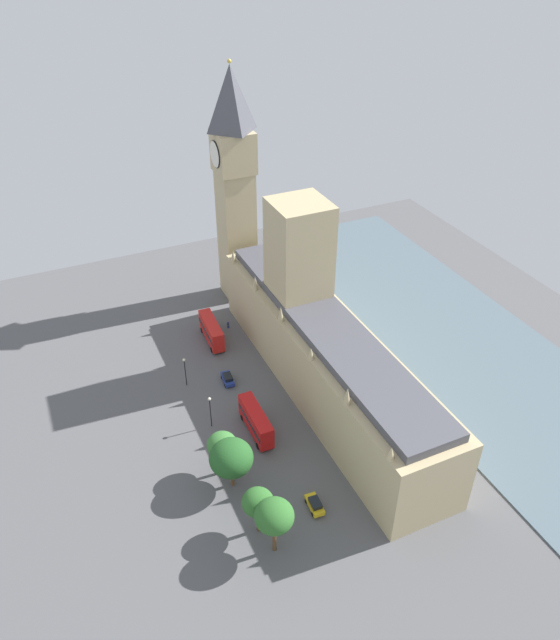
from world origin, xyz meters
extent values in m
plane|color=#565659|center=(0.00, 0.00, 0.00)|extent=(135.94, 135.94, 0.00)
cube|color=slate|center=(-33.73, 0.00, 0.12)|extent=(36.23, 122.34, 0.25)
cube|color=tan|center=(-2.00, 0.00, 6.97)|extent=(13.52, 65.94, 13.94)
cube|color=tan|center=(-2.00, -11.87, 16.62)|extent=(9.90, 9.90, 33.23)
cube|color=#4C4C54|center=(-2.00, 0.00, 14.74)|extent=(10.28, 63.30, 1.60)
cone|color=tan|center=(4.36, -29.67, 15.28)|extent=(1.20, 1.20, 2.69)
cone|color=tan|center=(4.36, -17.80, 15.42)|extent=(1.20, 1.20, 2.96)
cone|color=tan|center=(4.36, -5.93, 15.48)|extent=(1.20, 1.20, 3.07)
cone|color=tan|center=(4.36, 5.93, 15.04)|extent=(1.20, 1.20, 2.20)
cone|color=tan|center=(4.36, 17.80, 15.48)|extent=(1.20, 1.20, 3.07)
cone|color=tan|center=(4.36, 29.67, 15.02)|extent=(1.20, 1.20, 2.15)
cube|color=tan|center=(-0.07, -38.96, 14.79)|extent=(6.95, 6.95, 29.57)
cube|color=tan|center=(-0.07, -38.96, 33.82)|extent=(7.65, 7.65, 8.50)
cylinder|color=silver|center=(3.91, -38.96, 33.82)|extent=(0.25, 5.28, 5.28)
torus|color=black|center=(3.91, -38.96, 33.82)|extent=(0.24, 5.52, 5.52)
cylinder|color=silver|center=(-0.07, -42.94, 33.82)|extent=(5.28, 0.25, 5.28)
torus|color=black|center=(-0.07, -42.94, 33.82)|extent=(5.52, 0.24, 5.52)
pyramid|color=#4C4C54|center=(-0.07, -38.96, 44.40)|extent=(7.65, 7.65, 12.64)
sphere|color=gold|center=(-0.07, -38.96, 51.12)|extent=(0.80, 0.80, 0.80)
cube|color=red|center=(12.08, -23.57, 2.65)|extent=(3.00, 10.61, 4.20)
cube|color=black|center=(12.08, -23.57, 2.73)|extent=(3.04, 10.21, 0.70)
cylinder|color=black|center=(13.05, -27.29, 0.55)|extent=(0.40, 1.12, 1.10)
cylinder|color=black|center=(10.75, -27.18, 0.55)|extent=(0.40, 1.12, 1.10)
cylinder|color=black|center=(13.40, -19.95, 0.55)|extent=(0.40, 1.12, 1.10)
cylinder|color=black|center=(11.11, -19.84, 0.55)|extent=(0.40, 1.12, 1.10)
cube|color=navy|center=(13.72, -9.82, 0.72)|extent=(2.17, 4.34, 0.75)
cube|color=black|center=(13.74, -9.62, 1.42)|extent=(1.71, 2.48, 0.65)
cylinder|color=black|center=(14.41, -11.24, 0.34)|extent=(0.31, 0.70, 0.68)
cylinder|color=black|center=(12.79, -11.09, 0.34)|extent=(0.31, 0.70, 0.68)
cylinder|color=black|center=(14.66, -8.56, 0.34)|extent=(0.31, 0.70, 0.68)
cylinder|color=black|center=(13.04, -8.41, 0.34)|extent=(0.31, 0.70, 0.68)
cube|color=red|center=(13.86, 4.67, 2.65)|extent=(2.66, 10.54, 4.20)
cube|color=black|center=(13.86, 4.67, 2.73)|extent=(2.71, 10.14, 0.70)
cylinder|color=black|center=(14.96, 0.98, 0.55)|extent=(0.37, 1.11, 1.10)
cylinder|color=black|center=(12.66, 1.02, 0.55)|extent=(0.37, 1.11, 1.10)
cylinder|color=black|center=(15.07, 8.33, 0.55)|extent=(0.37, 1.11, 1.10)
cylinder|color=black|center=(12.77, 8.36, 0.55)|extent=(0.37, 1.11, 1.10)
cube|color=gold|center=(11.96, 23.11, 0.72)|extent=(2.06, 4.17, 0.75)
cube|color=black|center=(11.98, 23.31, 1.42)|extent=(1.65, 2.37, 0.65)
cylinder|color=black|center=(12.67, 21.76, 0.34)|extent=(0.30, 0.70, 0.68)
cylinder|color=black|center=(11.06, 21.87, 0.34)|extent=(0.30, 0.70, 0.68)
cylinder|color=black|center=(12.86, 24.34, 0.34)|extent=(0.30, 0.70, 0.68)
cylinder|color=black|center=(11.25, 24.46, 0.34)|extent=(0.30, 0.70, 0.68)
cylinder|color=navy|center=(7.36, -26.62, 0.71)|extent=(0.58, 0.58, 1.41)
sphere|color=#8C6647|center=(7.36, -26.62, 1.55)|extent=(0.27, 0.27, 0.27)
cube|color=#336B60|center=(7.44, -26.33, 0.78)|extent=(0.34, 0.18, 0.25)
cylinder|color=brown|center=(20.40, 27.13, 2.69)|extent=(0.56, 0.56, 5.38)
ellipsoid|color=#2D6628|center=(20.40, 27.13, 7.45)|extent=(5.51, 5.51, 4.69)
cylinder|color=brown|center=(21.19, 23.22, 2.26)|extent=(0.56, 0.56, 4.51)
ellipsoid|color=#2D6628|center=(21.19, 23.22, 6.25)|extent=(4.62, 4.62, 3.93)
cylinder|color=brown|center=(22.02, 10.80, 2.18)|extent=(0.56, 0.56, 4.36)
ellipsoid|color=#387533|center=(22.02, 10.80, 6.15)|extent=(4.77, 4.77, 4.06)
cylinder|color=brown|center=(21.66, 13.84, 1.77)|extent=(0.56, 0.56, 3.55)
ellipsoid|color=#235623|center=(21.66, 13.84, 6.11)|extent=(6.82, 6.82, 5.80)
cylinder|color=black|center=(20.44, 0.17, 3.05)|extent=(0.18, 0.18, 6.09)
sphere|color=#F2EAC6|center=(20.44, 0.17, 6.37)|extent=(0.56, 0.56, 0.56)
cylinder|color=black|center=(21.14, -12.24, 2.88)|extent=(0.18, 0.18, 5.76)
sphere|color=#F2EAC6|center=(21.14, -12.24, 6.04)|extent=(0.56, 0.56, 0.56)
camera|label=1|loc=(41.14, 74.62, 75.64)|focal=33.91mm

